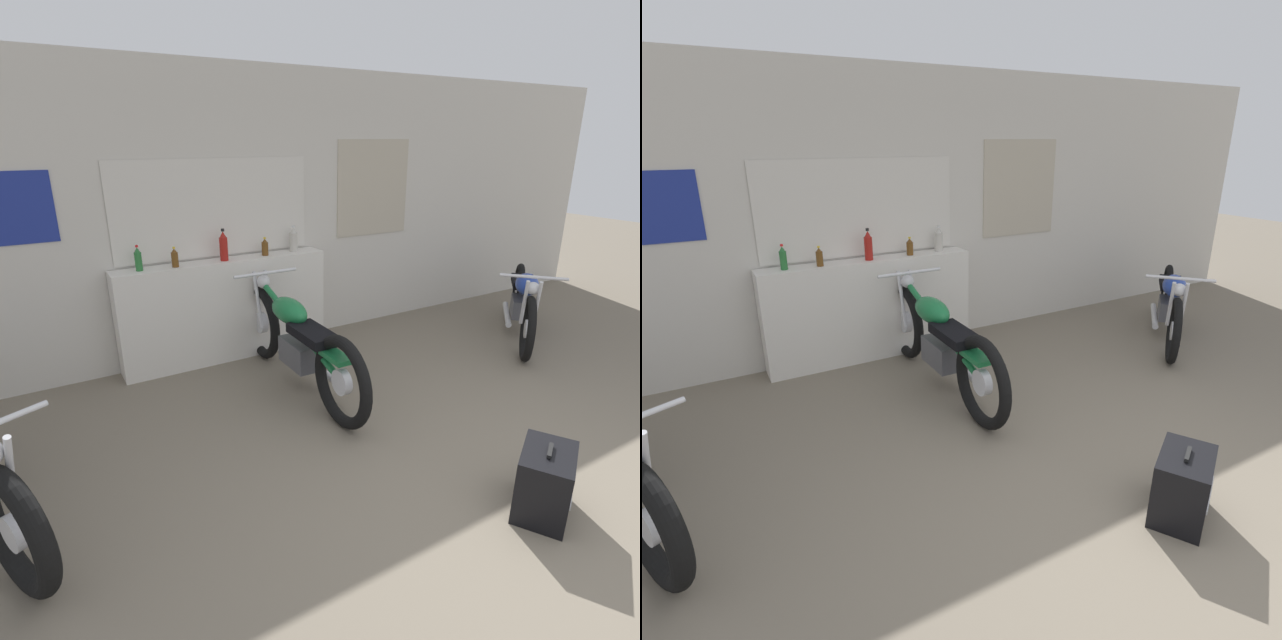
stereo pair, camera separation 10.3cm
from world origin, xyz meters
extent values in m
plane|color=#706656|center=(0.00, 0.00, 0.00)|extent=(24.00, 24.00, 0.00)
cube|color=beige|center=(0.00, 3.56, 1.40)|extent=(10.00, 0.06, 2.80)
cube|color=silver|center=(-0.60, 3.52, 1.50)|extent=(1.90, 0.01, 0.86)
cube|color=beige|center=(-0.60, 3.52, 1.50)|extent=(1.96, 0.01, 0.92)
cube|color=#B2A893|center=(1.29, 3.52, 1.60)|extent=(0.96, 0.01, 1.05)
cube|color=silver|center=(-0.60, 3.38, 0.51)|extent=(2.11, 0.28, 1.02)
cylinder|color=#23662D|center=(-1.39, 3.38, 1.10)|extent=(0.06, 0.06, 0.17)
cone|color=#23662D|center=(-1.39, 3.38, 1.21)|extent=(0.05, 0.05, 0.05)
cylinder|color=red|center=(-1.39, 3.38, 1.24)|extent=(0.03, 0.03, 0.02)
cylinder|color=#5B3814|center=(-1.07, 3.35, 1.08)|extent=(0.06, 0.06, 0.14)
cone|color=#5B3814|center=(-1.07, 3.35, 1.17)|extent=(0.05, 0.05, 0.04)
cylinder|color=gold|center=(-1.07, 3.35, 1.20)|extent=(0.02, 0.02, 0.02)
cylinder|color=maroon|center=(-0.59, 3.36, 1.13)|extent=(0.08, 0.08, 0.22)
cone|color=maroon|center=(-0.59, 3.36, 1.27)|extent=(0.07, 0.07, 0.06)
cylinder|color=black|center=(-0.59, 3.36, 1.31)|extent=(0.03, 0.03, 0.02)
cylinder|color=#5B3814|center=(-0.16, 3.37, 1.08)|extent=(0.07, 0.07, 0.13)
cone|color=#5B3814|center=(-0.16, 3.37, 1.17)|extent=(0.06, 0.06, 0.04)
cylinder|color=gold|center=(-0.16, 3.37, 1.19)|extent=(0.03, 0.03, 0.01)
cylinder|color=#B7B2A8|center=(0.18, 3.40, 1.11)|extent=(0.08, 0.08, 0.19)
cone|color=#B7B2A8|center=(0.18, 3.40, 1.24)|extent=(0.07, 0.07, 0.05)
cylinder|color=silver|center=(0.18, 3.40, 1.27)|extent=(0.03, 0.03, 0.02)
torus|color=black|center=(-2.51, 1.21, 0.35)|extent=(0.38, 0.69, 0.70)
cylinder|color=silver|center=(-2.51, 1.21, 0.35)|extent=(0.15, 0.21, 0.19)
cylinder|color=silver|center=(-2.48, 1.31, 0.61)|extent=(0.10, 0.18, 0.50)
torus|color=black|center=(-0.30, 3.20, 0.37)|extent=(0.10, 0.75, 0.74)
cylinder|color=silver|center=(-0.30, 3.20, 0.37)|extent=(0.07, 0.21, 0.21)
torus|color=black|center=(-0.32, 1.68, 0.37)|extent=(0.10, 0.75, 0.74)
cylinder|color=silver|center=(-0.32, 1.68, 0.37)|extent=(0.07, 0.21, 0.21)
cube|color=#4C4C51|center=(-0.31, 2.36, 0.35)|extent=(0.22, 0.43, 0.23)
cylinder|color=#196B38|center=(-0.31, 2.36, 0.58)|extent=(0.07, 1.38, 0.47)
ellipsoid|color=#196B38|center=(-0.31, 2.56, 0.69)|extent=(0.25, 0.52, 0.22)
cube|color=black|center=(-0.32, 2.14, 0.61)|extent=(0.25, 0.52, 0.08)
cube|color=#196B38|center=(-0.32, 1.77, 0.55)|extent=(0.14, 0.30, 0.04)
cylinder|color=silver|center=(-0.37, 3.12, 0.65)|extent=(0.04, 0.18, 0.54)
cylinder|color=silver|center=(-0.25, 3.12, 0.65)|extent=(0.04, 0.18, 0.54)
cylinder|color=silver|center=(-0.31, 3.04, 0.93)|extent=(0.64, 0.04, 0.03)
sphere|color=silver|center=(-0.31, 3.10, 0.83)|extent=(0.13, 0.13, 0.13)
cylinder|color=silver|center=(-0.18, 2.26, 0.20)|extent=(0.07, 0.83, 0.06)
torus|color=black|center=(1.95, 1.75, 0.33)|extent=(0.55, 0.51, 0.67)
cylinder|color=silver|center=(1.95, 1.75, 0.33)|extent=(0.18, 0.17, 0.19)
torus|color=black|center=(3.01, 2.71, 0.33)|extent=(0.55, 0.51, 0.67)
cylinder|color=silver|center=(3.01, 2.71, 0.33)|extent=(0.18, 0.17, 0.19)
cube|color=#4C4C51|center=(2.53, 2.28, 0.32)|extent=(0.44, 0.43, 0.21)
cylinder|color=navy|center=(2.53, 2.28, 0.52)|extent=(1.00, 0.91, 0.43)
ellipsoid|color=navy|center=(2.39, 2.15, 0.64)|extent=(0.52, 0.50, 0.22)
cube|color=black|center=(2.69, 2.42, 0.56)|extent=(0.52, 0.50, 0.08)
cube|color=navy|center=(2.94, 2.65, 0.50)|extent=(0.30, 0.30, 0.04)
cylinder|color=silver|center=(2.05, 1.76, 0.58)|extent=(0.15, 0.14, 0.49)
cylinder|color=silver|center=(1.97, 1.84, 0.58)|extent=(0.15, 0.14, 0.49)
cylinder|color=silver|center=(2.06, 1.85, 0.84)|extent=(0.45, 0.50, 0.03)
sphere|color=silver|center=(2.01, 1.81, 0.74)|extent=(0.13, 0.13, 0.13)
cylinder|color=silver|center=(2.51, 2.45, 0.18)|extent=(0.62, 0.57, 0.06)
cube|color=black|center=(0.18, 0.25, 0.21)|extent=(0.51, 0.46, 0.41)
cube|color=silver|center=(0.26, 0.12, 0.21)|extent=(0.31, 0.19, 0.02)
cube|color=black|center=(0.18, 0.25, 0.43)|extent=(0.14, 0.10, 0.02)
camera|label=1|loc=(-2.23, -1.18, 2.14)|focal=28.00mm
camera|label=2|loc=(-2.14, -1.23, 2.14)|focal=28.00mm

